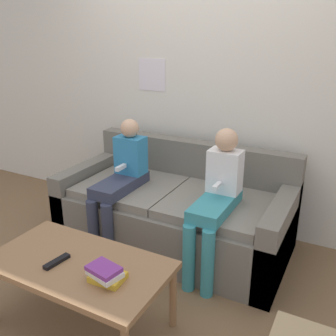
# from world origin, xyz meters

# --- Properties ---
(ground_plane) EXTENTS (10.00, 10.00, 0.00)m
(ground_plane) POSITION_xyz_m (0.00, 0.00, 0.00)
(ground_plane) COLOR brown
(wall_back) EXTENTS (8.00, 0.06, 2.60)m
(wall_back) POSITION_xyz_m (-0.00, 1.13, 1.30)
(wall_back) COLOR silver
(wall_back) RESTS_ON ground_plane
(couch) EXTENTS (1.88, 0.92, 0.82)m
(couch) POSITION_xyz_m (0.00, 0.57, 0.29)
(couch) COLOR #6B665B
(couch) RESTS_ON ground_plane
(coffee_table) EXTENTS (1.08, 0.59, 0.45)m
(coffee_table) POSITION_xyz_m (-0.07, -0.56, 0.41)
(coffee_table) COLOR #8E6642
(coffee_table) RESTS_ON ground_plane
(person_left) EXTENTS (0.24, 0.61, 1.06)m
(person_left) POSITION_xyz_m (-0.39, 0.35, 0.60)
(person_left) COLOR #33384C
(person_left) RESTS_ON ground_plane
(person_right) EXTENTS (0.24, 0.61, 1.08)m
(person_right) POSITION_xyz_m (0.44, 0.35, 0.61)
(person_right) COLOR teal
(person_right) RESTS_ON ground_plane
(tv_remote) EXTENTS (0.06, 0.17, 0.02)m
(tv_remote) POSITION_xyz_m (-0.17, -0.63, 0.46)
(tv_remote) COLOR black
(tv_remote) RESTS_ON coffee_table
(book_stack) EXTENTS (0.21, 0.17, 0.09)m
(book_stack) POSITION_xyz_m (0.18, -0.62, 0.50)
(book_stack) COLOR gold
(book_stack) RESTS_ON coffee_table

